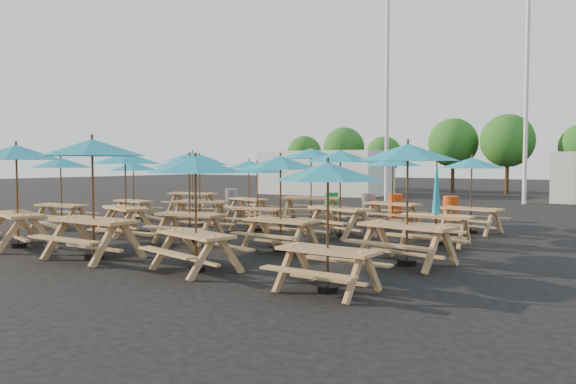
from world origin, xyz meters
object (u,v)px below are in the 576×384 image
Objects in this scene: picnic_unit_14 at (340,162)px; picnic_unit_15 at (393,166)px; waste_bin_0 at (231,198)px; waste_bin_1 at (332,203)px; picnic_unit_17 at (408,160)px; waste_bin_2 at (368,204)px; picnic_unit_6 at (200,165)px; picnic_unit_2 at (133,170)px; picnic_unit_10 at (257,172)px; picnic_unit_11 at (311,158)px; picnic_unit_4 at (16,159)px; picnic_unit_18 at (436,208)px; waste_bin_4 at (451,208)px; picnic_unit_3 at (192,160)px; picnic_unit_16 at (328,180)px; waste_bin_3 at (395,205)px; picnic_unit_1 at (61,167)px; picnic_unit_19 at (472,168)px; picnic_unit_9 at (189,167)px; picnic_unit_12 at (195,172)px; picnic_unit_13 at (280,169)px; picnic_unit_5 at (125,163)px; picnic_unit_7 at (249,168)px; picnic_unit_8 at (92,155)px.

picnic_unit_14 is 1.13× the size of picnic_unit_15.
waste_bin_1 is at bearing -1.39° from waste_bin_0.
picnic_unit_14 reaches higher than waste_bin_1.
waste_bin_2 is (-5.24, 9.33, -1.67)m from picnic_unit_17.
picnic_unit_6 reaches higher than waste_bin_2.
picnic_unit_2 is 0.91× the size of picnic_unit_15.
picnic_unit_11 reaches higher than picnic_unit_10.
picnic_unit_4 reaches higher than picnic_unit_6.
picnic_unit_2 is 11.20m from picnic_unit_18.
picnic_unit_14 is 3.10m from picnic_unit_15.
picnic_unit_15 is 3.41m from waste_bin_4.
picnic_unit_14 is 1.05× the size of picnic_unit_17.
picnic_unit_16 is at bearing -47.65° from picnic_unit_3.
picnic_unit_14 reaches higher than picnic_unit_16.
waste_bin_0 is 1.00× the size of waste_bin_3.
picnic_unit_1 reaches higher than picnic_unit_19.
picnic_unit_2 is 7.74m from waste_bin_1.
waste_bin_1 and waste_bin_2 have the same top height.
picnic_unit_2 is 1.01× the size of picnic_unit_10.
picnic_unit_9 is 5.96m from picnic_unit_11.
picnic_unit_12 is 0.93× the size of picnic_unit_17.
picnic_unit_2 is 11.42m from waste_bin_4.
picnic_unit_4 is 1.09× the size of picnic_unit_17.
picnic_unit_9 reaches higher than picnic_unit_16.
picnic_unit_13 is 9.46m from waste_bin_3.
picnic_unit_10 is 4.44m from picnic_unit_15.
picnic_unit_15 is 1.10× the size of picnic_unit_16.
picnic_unit_2 is 8.40m from picnic_unit_14.
waste_bin_2 is (0.57, 9.41, -1.51)m from picnic_unit_9.
picnic_unit_10 is at bearing -122.47° from waste_bin_4.
picnic_unit_14 reaches higher than picnic_unit_1.
picnic_unit_9 is (2.66, -0.21, -0.09)m from picnic_unit_5.
picnic_unit_13 is at bearing 136.40° from picnic_unit_16.
picnic_unit_3 is 9.47m from picnic_unit_4.
picnic_unit_8 reaches higher than picnic_unit_7.
picnic_unit_10 is at bearing -142.48° from picnic_unit_19.
picnic_unit_13 is at bearing -71.05° from picnic_unit_14.
picnic_unit_3 reaches higher than picnic_unit_13.
picnic_unit_19 is (8.22, -0.15, 0.06)m from picnic_unit_7.
picnic_unit_11 is 3.78m from picnic_unit_14.
waste_bin_2 is at bearing 114.40° from picnic_unit_16.
waste_bin_0 and waste_bin_1 have the same top height.
picnic_unit_1 is at bearing -171.45° from picnic_unit_17.
picnic_unit_3 reaches higher than picnic_unit_18.
picnic_unit_5 is 8.86m from picnic_unit_16.
picnic_unit_3 is at bearing 124.07° from picnic_unit_4.
picnic_unit_7 is 4.91m from waste_bin_2.
picnic_unit_9 is at bearing -105.13° from picnic_unit_15.
waste_bin_3 is (-3.95, 12.25, -1.35)m from picnic_unit_16.
picnic_unit_10 is 6.27m from picnic_unit_19.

